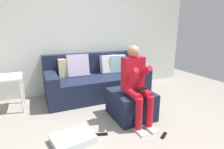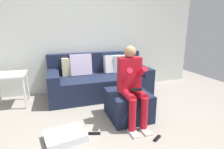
% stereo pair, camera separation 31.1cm
% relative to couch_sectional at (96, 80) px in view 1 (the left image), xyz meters
% --- Properties ---
extents(ground_plane, '(7.20, 7.20, 0.00)m').
position_rel_couch_sectional_xyz_m(ground_plane, '(-0.25, -1.73, -0.33)').
color(ground_plane, gray).
extents(wall_back, '(5.54, 0.10, 2.76)m').
position_rel_couch_sectional_xyz_m(wall_back, '(-0.25, 0.45, 1.05)').
color(wall_back, silver).
rests_on(wall_back, ground_plane).
extents(couch_sectional, '(2.07, 0.95, 0.88)m').
position_rel_couch_sectional_xyz_m(couch_sectional, '(0.00, 0.00, 0.00)').
color(couch_sectional, '#192138').
rests_on(couch_sectional, ground_plane).
extents(ottoman, '(0.61, 0.67, 0.43)m').
position_rel_couch_sectional_xyz_m(ottoman, '(0.18, -1.16, -0.11)').
color(ottoman, '#192138').
rests_on(ottoman, ground_plane).
extents(person_seated, '(0.32, 0.59, 1.16)m').
position_rel_couch_sectional_xyz_m(person_seated, '(0.15, -1.34, 0.31)').
color(person_seated, red).
rests_on(person_seated, ground_plane).
extents(storage_bin, '(0.56, 0.46, 0.10)m').
position_rel_couch_sectional_xyz_m(storage_bin, '(-0.83, -1.47, -0.28)').
color(storage_bin, silver).
rests_on(storage_bin, ground_plane).
extents(side_table, '(0.56, 0.51, 0.61)m').
position_rel_couch_sectional_xyz_m(side_table, '(-1.67, -0.09, 0.19)').
color(side_table, white).
rests_on(side_table, ground_plane).
extents(remote_near_ottoman, '(0.15, 0.11, 0.02)m').
position_rel_couch_sectional_xyz_m(remote_near_ottoman, '(0.30, -1.83, -0.32)').
color(remote_near_ottoman, black).
rests_on(remote_near_ottoman, ground_plane).
extents(remote_by_storage_bin, '(0.17, 0.09, 0.02)m').
position_rel_couch_sectional_xyz_m(remote_by_storage_bin, '(-0.45, -1.47, -0.32)').
color(remote_by_storage_bin, black).
rests_on(remote_by_storage_bin, ground_plane).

